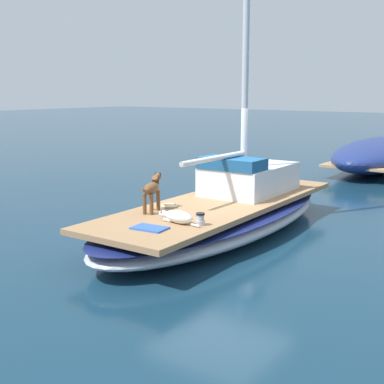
% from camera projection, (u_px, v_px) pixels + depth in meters
% --- Properties ---
extents(ground_plane, '(120.00, 120.00, 0.00)m').
position_uv_depth(ground_plane, '(221.00, 233.00, 10.69)').
color(ground_plane, '#143347').
extents(sailboat_main, '(2.68, 7.29, 0.66)m').
position_uv_depth(sailboat_main, '(221.00, 217.00, 10.62)').
color(sailboat_main, '#B2B7C1').
rests_on(sailboat_main, ground).
extents(mast_main, '(0.14, 2.27, 6.63)m').
position_uv_depth(mast_main, '(242.00, 52.00, 10.59)').
color(mast_main, silver).
rests_on(mast_main, sailboat_main).
extents(cabin_house, '(1.45, 2.25, 0.84)m').
position_uv_depth(cabin_house, '(248.00, 177.00, 11.40)').
color(cabin_house, silver).
rests_on(cabin_house, sailboat_main).
extents(dog_brown, '(0.41, 0.91, 0.70)m').
position_uv_depth(dog_brown, '(152.00, 189.00, 9.58)').
color(dog_brown, brown).
rests_on(dog_brown, sailboat_main).
extents(dog_white, '(0.95, 0.33, 0.22)m').
position_uv_depth(dog_white, '(177.00, 217.00, 8.84)').
color(dog_white, silver).
rests_on(dog_white, sailboat_main).
extents(deck_winch, '(0.16, 0.16, 0.21)m').
position_uv_depth(deck_winch, '(200.00, 220.00, 8.67)').
color(deck_winch, '#B7B7BC').
rests_on(deck_winch, sailboat_main).
extents(coiled_rope, '(0.32, 0.32, 0.04)m').
position_uv_depth(coiled_rope, '(169.00, 206.00, 10.07)').
color(coiled_rope, beige).
rests_on(coiled_rope, sailboat_main).
extents(deck_towel, '(0.60, 0.42, 0.03)m').
position_uv_depth(deck_towel, '(150.00, 228.00, 8.46)').
color(deck_towel, blue).
rests_on(deck_towel, sailboat_main).
extents(moored_boat_far_astern, '(2.75, 7.05, 7.67)m').
position_uv_depth(moored_boat_far_astern, '(382.00, 154.00, 18.84)').
color(moored_boat_far_astern, navy).
rests_on(moored_boat_far_astern, ground).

